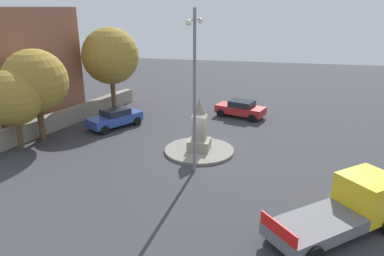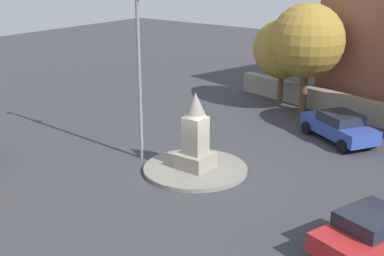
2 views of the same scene
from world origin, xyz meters
name	(u,v)px [view 2 (image 2 of 2)]	position (x,y,z in m)	size (l,w,h in m)	color
ground_plane	(195,171)	(0.00, 0.00, 0.00)	(80.00, 80.00, 0.00)	#38383D
traffic_island	(195,169)	(0.00, 0.00, 0.08)	(4.36, 4.36, 0.17)	gray
monument	(195,136)	(0.00, 0.00, 1.55)	(1.33, 1.33, 3.22)	gray
streetlamp	(138,44)	(2.77, 0.28, 5.10)	(2.90, 0.28, 8.61)	slate
car_blue_near_island	(339,126)	(-3.33, -7.16, 0.74)	(4.38, 3.56, 1.43)	#2D479E
car_red_passing	(372,232)	(-8.00, 1.86, 0.73)	(2.86, 4.27, 1.40)	#B22323
stone_boundary_wall	(356,109)	(-2.72, -11.11, 0.60)	(16.82, 0.70, 1.21)	gray
tree_mid_cluster	(283,49)	(2.02, -11.24, 3.36)	(3.47, 3.47, 5.11)	brown
tree_far_corner	(307,41)	(0.31, -10.82, 4.06)	(4.18, 4.18, 6.17)	brown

